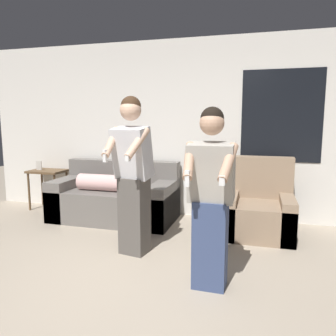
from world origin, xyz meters
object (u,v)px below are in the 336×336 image
object	(u,v)px
armchair	(258,210)
side_table	(48,176)
couch	(115,198)
person_left	(133,174)
person_right	(211,199)

from	to	relation	value
armchair	side_table	distance (m)	3.46
couch	person_left	size ratio (longest dim) A/B	1.04
armchair	person_left	bearing A→B (deg)	-142.08
armchair	couch	bearing A→B (deg)	177.36
armchair	person_right	distance (m)	1.71
person_left	person_right	xyz separation A→B (m)	(0.94, -0.53, -0.09)
couch	armchair	xyz separation A→B (m)	(2.09, -0.10, -0.00)
person_right	side_table	bearing A→B (deg)	147.75
side_table	couch	bearing A→B (deg)	-9.77
couch	person_right	bearing A→B (deg)	-44.91
couch	person_right	size ratio (longest dim) A/B	1.13
side_table	person_left	bearing A→B (deg)	-33.47
armchair	person_left	world-z (taller)	person_left
couch	person_left	distance (m)	1.49
armchair	person_right	bearing A→B (deg)	-104.66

